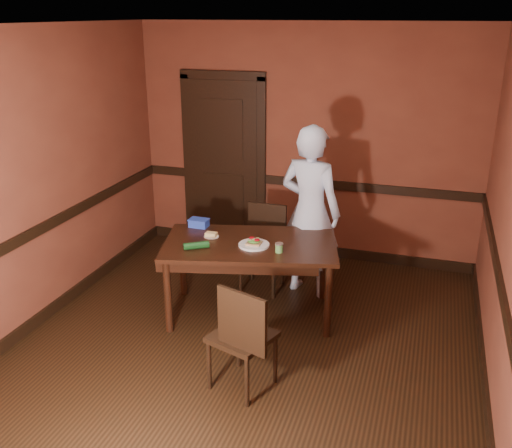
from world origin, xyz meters
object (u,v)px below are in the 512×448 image
Objects in this scene: chair_far at (262,250)px; person at (310,212)px; chair_near at (242,335)px; cheese_saucer at (211,235)px; food_tub at (199,223)px; dining_table at (250,279)px; sandwich_plate at (254,244)px; sauce_jar at (279,248)px.

person is (0.48, 0.10, 0.44)m from chair_far.
cheese_saucer is (-0.70, 1.13, 0.31)m from chair_near.
dining_table is at bearing -20.08° from food_tub.
chair_near is 0.52× the size of person.
sandwich_plate reaches higher than cheese_saucer.
food_tub reaches higher than dining_table.
food_tub is at bearing 155.62° from sandwich_plate.
chair_near is (0.35, -1.66, 0.01)m from chair_far.
sauce_jar reaches higher than sandwich_plate.
chair_far is 3.13× the size of sandwich_plate.
cheese_saucer is at bearing 51.65° from person.
sauce_jar is (0.32, -0.14, 0.42)m from dining_table.
chair_far reaches higher than dining_table.
food_tub is at bearing 157.98° from sauce_jar.
chair_far reaches higher than sandwich_plate.
sandwich_plate reaches higher than dining_table.
chair_far is at bearing -59.41° from chair_near.
dining_table is 1.15m from chair_near.
person reaches higher than sandwich_plate.
sandwich_plate is (-0.37, -0.72, -0.11)m from person.
sandwich_plate is at bearing -23.28° from food_tub.
sauce_jar reaches higher than dining_table.
chair_far is 0.86m from sauce_jar.
person reaches higher than sauce_jar.
dining_table is at bearing -84.08° from chair_far.
cheese_saucer reaches higher than dining_table.
food_tub is (-0.22, 0.22, 0.02)m from cheese_saucer.
person reaches higher than dining_table.
chair_far is 0.66m from person.
sandwich_plate is 0.47m from cheese_saucer.
sauce_jar is 0.60× the size of cheese_saucer.
person is at bearing 63.00° from sandwich_plate.
chair_far is 0.74m from food_tub.
cheese_saucer is (-0.72, 0.16, -0.03)m from sauce_jar.
food_tub is (-0.68, 0.31, 0.02)m from sandwich_plate.
dining_table is 0.56m from cheese_saucer.
food_tub reaches higher than cheese_saucer.
chair_near is (0.30, -1.11, 0.08)m from dining_table.
sauce_jar is (0.37, -0.69, 0.35)m from chair_far.
cheese_saucer is (-0.83, -0.63, -0.12)m from person.
chair_near is 10.66× the size of sauce_jar.
sandwich_plate is 1.46× the size of food_tub.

